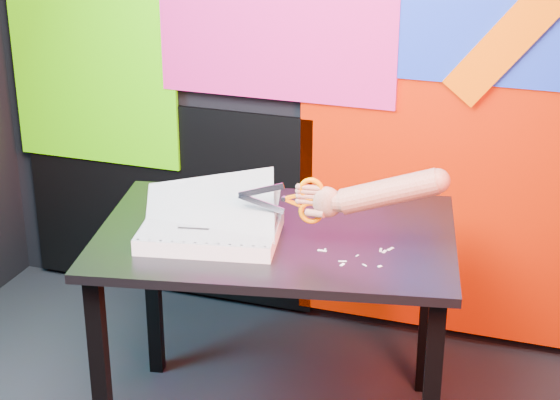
% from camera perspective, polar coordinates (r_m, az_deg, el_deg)
% --- Properties ---
extents(room, '(3.01, 3.01, 2.71)m').
position_cam_1_polar(room, '(2.16, -6.62, 5.53)').
color(room, black).
rests_on(room, ground).
extents(backdrop, '(2.88, 0.05, 2.08)m').
position_cam_1_polar(backdrop, '(3.58, 4.52, 5.86)').
color(backdrop, '#C41C00').
rests_on(backdrop, ground).
extents(work_table, '(1.25, 0.96, 0.75)m').
position_cam_1_polar(work_table, '(3.00, -0.24, -3.66)').
color(work_table, black).
rests_on(work_table, ground).
extents(printout_stack, '(0.49, 0.38, 0.22)m').
position_cam_1_polar(printout_stack, '(2.91, -4.24, -1.86)').
color(printout_stack, white).
rests_on(printout_stack, work_table).
extents(scissors, '(0.26, 0.04, 0.15)m').
position_cam_1_polar(scissors, '(2.81, 1.54, -0.02)').
color(scissors, '#A9B5CA').
rests_on(scissors, printout_stack).
extents(hand_forearm, '(0.44, 0.12, 0.18)m').
position_cam_1_polar(hand_forearm, '(2.76, 6.04, 0.42)').
color(hand_forearm, '#AF6E5F').
rests_on(hand_forearm, work_table).
extents(paper_clippings, '(0.22, 0.17, 0.00)m').
position_cam_1_polar(paper_clippings, '(2.82, 4.97, -3.36)').
color(paper_clippings, silver).
rests_on(paper_clippings, work_table).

